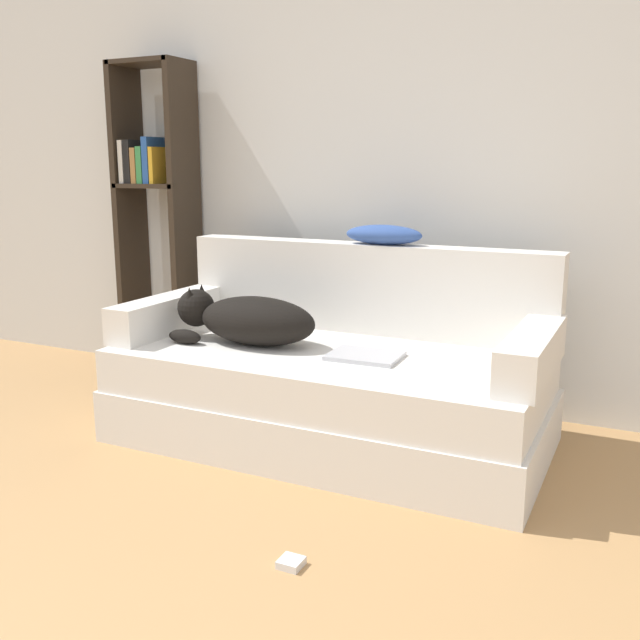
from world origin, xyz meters
The scene contains 10 objects.
wall_back centered at (0.00, 2.81, 1.35)m, with size 7.59×0.06×2.70m.
couch centered at (0.04, 2.09, 0.20)m, with size 1.84×0.93×0.41m.
couch_backrest centered at (0.04, 2.48, 0.62)m, with size 1.80×0.15×0.42m.
couch_arm_left centered at (-0.80, 2.08, 0.50)m, with size 0.15×0.74×0.17m.
couch_arm_right centered at (0.89, 2.08, 0.50)m, with size 0.15×0.74×0.17m.
dog centered at (-0.33, 2.03, 0.52)m, with size 0.68×0.31×0.24m.
laptop centered at (0.23, 2.03, 0.42)m, with size 0.30×0.23×0.02m.
throw_pillow centered at (0.14, 2.47, 0.88)m, with size 0.37×0.16×0.09m.
bookshelf centered at (-1.28, 2.63, 0.99)m, with size 0.42×0.26×1.74m.
power_adapter centered at (0.37, 1.12, 0.01)m, with size 0.07×0.07×0.02m.
Camera 1 is at (1.29, -0.60, 1.19)m, focal length 40.00 mm.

